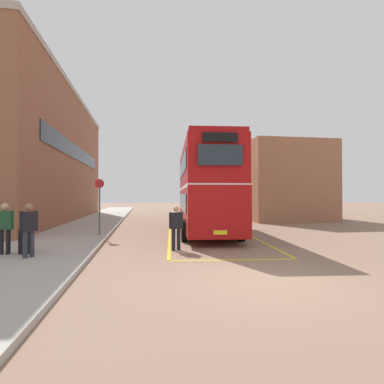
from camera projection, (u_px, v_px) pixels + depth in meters
The scene contains 12 objects.
ground_plane at pixel (184, 225), 21.48m from camera, with size 135.60×135.60×0.00m, color #846651.
sidewalk_left at pixel (94, 222), 22.83m from camera, with size 4.00×57.60×0.14m, color #A39E93.
brick_building_left at pixel (31, 156), 23.94m from camera, with size 7.03×23.56×10.26m.
depot_building_right at pixel (260, 184), 31.29m from camera, with size 6.83×16.70×6.47m.
double_decker_bus at pixel (205, 187), 16.97m from camera, with size 3.50×10.69×4.75m.
single_deck_bus at pixel (207, 200), 32.56m from camera, with size 2.89×8.52×3.02m.
pedestrian_boarding at pixel (176, 225), 11.43m from camera, with size 0.54×0.35×1.65m.
pedestrian_waiting_near at pixel (5, 225), 9.89m from camera, with size 0.56×0.25×1.65m.
pedestrian_waiting_far at pixel (29, 226), 9.39m from camera, with size 0.47×0.50×1.65m.
litter_bin at pixel (25, 240), 10.03m from camera, with size 0.43×0.43×0.87m.
bus_stop_sign at pixel (99, 201), 14.95m from camera, with size 0.44×0.08×2.71m.
bay_marking_yellow at pixel (211, 237), 15.01m from camera, with size 5.31×12.87×0.01m.
Camera 1 is at (-2.84, -6.92, 2.02)m, focal length 28.70 mm.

